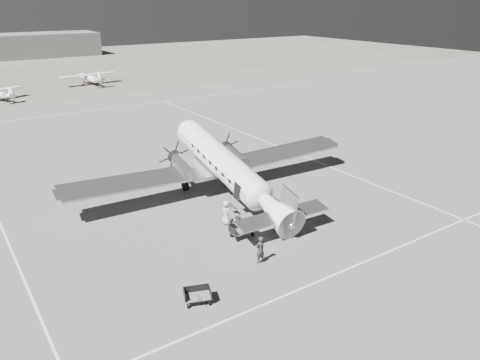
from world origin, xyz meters
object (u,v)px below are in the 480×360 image
hangar_main (22,46)px  ground_crew (260,250)px  passenger (226,213)px  ramp_agent (237,223)px  dc3_airliner (227,169)px  light_plane_right (90,79)px  baggage_cart_near (242,231)px  baggage_cart_far (197,296)px

hangar_main → ground_crew: 130.64m
passenger → ramp_agent: bearing=166.6°
passenger → dc3_airliner: bearing=-43.9°
hangar_main → light_plane_right: bearing=-88.3°
ramp_agent → passenger: bearing=2.0°
baggage_cart_near → ramp_agent: (0.09, 0.72, 0.28)m
baggage_cart_far → ramp_agent: (6.56, 5.83, 0.33)m
ground_crew → baggage_cart_near: bearing=-108.3°
hangar_main → baggage_cart_far: bearing=-96.6°
baggage_cart_far → ground_crew: (5.47, 1.54, 0.49)m
baggage_cart_far → hangar_main: bearing=103.5°
ramp_agent → hangar_main: bearing=0.6°
ground_crew → baggage_cart_far: bearing=13.0°
hangar_main → light_plane_right: (1.69, -57.46, -2.11)m
baggage_cart_far → ramp_agent: size_ratio=1.02×
baggage_cart_far → ground_crew: bearing=35.8°
light_plane_right → ground_crew: (-11.55, -72.78, -0.25)m
light_plane_right → passenger: light_plane_right is taller
dc3_airliner → ground_crew: (-4.02, -10.31, -1.65)m
light_plane_right → ramp_agent: size_ratio=7.43×
baggage_cart_far → dc3_airliner: bearing=71.4°
ramp_agent → passenger: passenger is taller
light_plane_right → ramp_agent: 69.28m
baggage_cart_near → passenger: size_ratio=0.92×
dc3_airliner → baggage_cart_far: bearing=-126.1°
baggage_cart_near → ramp_agent: 0.78m
ramp_agent → ground_crew: bearing=170.4°
baggage_cart_far → ground_crew: ground_crew is taller
hangar_main → passenger: 124.65m
dc3_airliner → ramp_agent: dc3_airliner is taller
hangar_main → baggage_cart_near: (-8.86, -126.67, -2.81)m
hangar_main → ground_crew: bearing=-94.3°
passenger → ground_crew: bearing=158.1°
dc3_airliner → ramp_agent: size_ratio=17.63×
ramp_agent → passenger: 1.63m
ground_crew → light_plane_right: bearing=-101.7°
light_plane_right → baggage_cart_far: 76.25m
light_plane_right → baggage_cart_far: size_ratio=7.27×
ground_crew → ramp_agent: ground_crew is taller
light_plane_right → baggage_cart_far: light_plane_right is taller
baggage_cart_near → passenger: bearing=85.5°
hangar_main → ramp_agent: bearing=-94.0°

